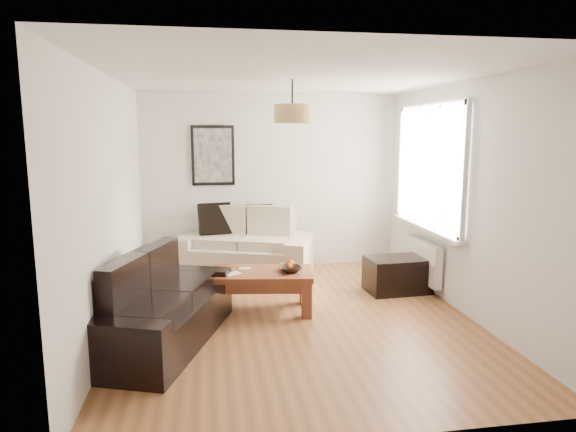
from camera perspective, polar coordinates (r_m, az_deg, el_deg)
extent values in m
plane|color=brown|center=(5.65, 0.97, -11.56)|extent=(4.50, 4.50, 0.00)
cube|color=white|center=(6.79, 15.13, -4.92)|extent=(0.10, 0.90, 0.52)
cylinder|color=tan|center=(5.58, 0.49, 11.54)|extent=(0.40, 0.40, 0.20)
cube|color=black|center=(6.64, 12.33, -6.52)|extent=(0.81, 0.55, 0.45)
cube|color=black|center=(7.30, -8.33, -0.35)|extent=(0.48, 0.22, 0.46)
cube|color=black|center=(7.34, -3.44, -0.35)|extent=(0.43, 0.13, 0.42)
imported|color=black|center=(5.71, 0.24, -6.06)|extent=(0.30, 0.30, 0.06)
sphere|color=#D54E12|center=(5.80, 0.17, -5.72)|extent=(0.07, 0.07, 0.07)
sphere|color=#D64312|center=(5.89, 0.34, -5.48)|extent=(0.11, 0.11, 0.09)
sphere|color=orange|center=(5.81, -0.77, -5.69)|extent=(0.07, 0.07, 0.06)
cube|color=silver|center=(5.67, -6.30, -6.54)|extent=(0.22, 0.20, 0.01)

